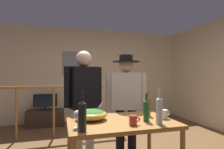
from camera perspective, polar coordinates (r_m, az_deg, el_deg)
The scene contains 17 objects.
back_wall at distance 5.31m, azimuth -6.21°, elevation -0.03°, with size 5.38×0.10×2.61m, color beige.
side_wall_right at distance 4.87m, azimuth 31.50°, elevation 0.00°, with size 0.10×4.16×2.61m, color beige.
framed_picture at distance 5.19m, azimuth -12.04°, elevation 3.41°, with size 0.59×0.03×0.65m, color gray.
stair_railing at distance 4.02m, azimuth -10.50°, elevation -8.60°, with size 2.92×0.10×1.12m.
tv_console at distance 5.02m, azimuth -20.17°, elevation -12.70°, with size 0.90×0.40×0.40m, color #38281E.
flat_screen_tv at distance 4.91m, azimuth -20.19°, elevation -7.71°, with size 0.57×0.12×0.41m.
serving_table at distance 2.08m, azimuth 2.71°, elevation -16.50°, with size 1.15×0.79×0.79m.
salad_bowl at distance 2.07m, azimuth -6.53°, elevation -12.24°, with size 0.35×0.35×0.20m.
wine_glass at distance 1.77m, azimuth -10.75°, elevation -12.60°, with size 0.08×0.08×0.17m.
wine_bottle_amber at distance 2.29m, azimuth 11.18°, elevation -9.59°, with size 0.06×0.06×0.30m.
wine_bottle_dark at distance 1.66m, azimuth -9.33°, elevation -12.41°, with size 0.07×0.07×0.35m.
wine_bottle_clear at distance 1.93m, azimuth 14.63°, elevation -10.64°, with size 0.07×0.07×0.36m.
wine_bottle_green at distance 2.01m, azimuth 10.75°, elevation -10.84°, with size 0.06×0.06×0.30m.
mug_white at distance 2.19m, azimuth 16.05°, elevation -11.92°, with size 0.12×0.08×0.10m.
mug_red at distance 1.86m, azimuth 6.69°, elevation -14.10°, with size 0.11×0.08×0.10m.
person_standing_left at distance 2.62m, azimuth -8.87°, elevation -7.32°, with size 0.55×0.32×1.63m.
person_standing_right at distance 2.78m, azimuth 4.42°, elevation -7.25°, with size 0.59×0.41×1.59m.
Camera 1 is at (-0.90, -2.46, 1.29)m, focal length 29.10 mm.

